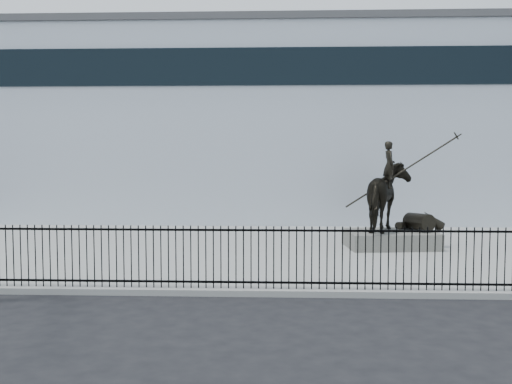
{
  "coord_description": "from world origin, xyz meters",
  "views": [
    {
      "loc": [
        -0.0,
        -12.8,
        3.44
      ],
      "look_at": [
        -0.83,
        6.0,
        2.13
      ],
      "focal_mm": 42.0,
      "sensor_mm": 36.0,
      "label": 1
    }
  ],
  "objects": [
    {
      "name": "ground",
      "position": [
        0.0,
        0.0,
        0.0
      ],
      "size": [
        120.0,
        120.0,
        0.0
      ],
      "primitive_type": "plane",
      "color": "black",
      "rests_on": "ground"
    },
    {
      "name": "plaza",
      "position": [
        0.0,
        7.0,
        0.07
      ],
      "size": [
        30.0,
        12.0,
        0.15
      ],
      "primitive_type": "cube",
      "color": "#969693",
      "rests_on": "ground"
    },
    {
      "name": "building",
      "position": [
        0.0,
        20.0,
        4.5
      ],
      "size": [
        44.0,
        14.0,
        9.0
      ],
      "primitive_type": "cube",
      "color": "silver",
      "rests_on": "ground"
    },
    {
      "name": "picket_fence",
      "position": [
        0.0,
        1.25,
        0.9
      ],
      "size": [
        22.1,
        0.1,
        1.5
      ],
      "color": "black",
      "rests_on": "plaza"
    },
    {
      "name": "statue_plinth",
      "position": [
        3.68,
        7.49,
        0.43
      ],
      "size": [
        3.15,
        2.33,
        0.55
      ],
      "primitive_type": "cube",
      "rotation": [
        0.0,
        0.0,
        0.11
      ],
      "color": "#51504A",
      "rests_on": "plaza"
    },
    {
      "name": "equestrian_statue",
      "position": [
        3.74,
        7.5,
        1.86
      ],
      "size": [
        3.76,
        2.53,
        3.2
      ],
      "rotation": [
        0.0,
        0.0,
        0.11
      ],
      "color": "black",
      "rests_on": "statue_plinth"
    }
  ]
}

